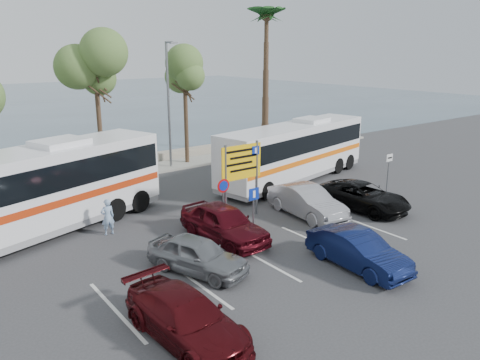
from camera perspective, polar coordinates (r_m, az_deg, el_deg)
ground at (r=19.28m, az=3.59°, el=-7.85°), size 120.00×120.00×0.00m
kerb_strip at (r=30.66m, az=-13.67°, el=0.85°), size 44.00×2.40×0.15m
seawall at (r=32.41m, az=-15.12°, el=1.95°), size 48.00×0.80×0.60m
tree_mid at (r=29.17m, az=-17.27°, el=12.97°), size 3.20×3.20×8.00m
tree_right at (r=31.77m, az=-6.78°, el=12.83°), size 3.20×3.20×7.40m
palm_tree at (r=35.86m, az=3.27°, el=19.14°), size 4.80×4.80×11.20m
street_lamp_right at (r=30.73m, az=-8.66°, el=9.74°), size 0.45×1.15×8.01m
direction_sign at (r=21.45m, az=0.19°, el=1.49°), size 2.20×0.12×3.60m
sign_no_stop at (r=20.14m, az=-2.05°, el=-1.99°), size 0.60×0.08×2.35m
sign_parking at (r=19.19m, az=1.67°, el=-3.23°), size 0.50×0.07×2.25m
sign_taxi at (r=26.78m, az=17.65°, el=1.40°), size 0.50×0.07×2.20m
lane_markings at (r=17.91m, az=2.89°, el=-9.74°), size 12.02×4.20×0.01m
coach_bus_left at (r=21.07m, az=-24.81°, el=-1.95°), size 12.89×6.46×3.95m
coach_bus_right at (r=28.19m, az=6.65°, el=3.26°), size 11.85×4.68×3.61m
car_silver_a at (r=16.86m, az=-5.20°, el=-9.06°), size 2.79×4.11×1.30m
car_blue at (r=17.60m, az=14.17°, el=-8.32°), size 1.57×4.12×1.34m
car_maroon at (r=13.34m, az=-6.64°, el=-16.33°), size 2.12×4.54×1.28m
car_red at (r=19.40m, az=-1.97°, el=-5.24°), size 2.03×4.57×1.53m
suv_black at (r=23.94m, az=14.70°, el=-1.92°), size 2.57×4.93×1.33m
car_silver_b at (r=22.35m, az=8.15°, el=-2.62°), size 1.93×4.54×1.46m
pedestrian_near at (r=20.75m, az=-15.83°, el=-4.35°), size 0.59×0.40×1.58m
pedestrian_far at (r=30.85m, az=11.33°, el=2.46°), size 0.91×0.97×1.59m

